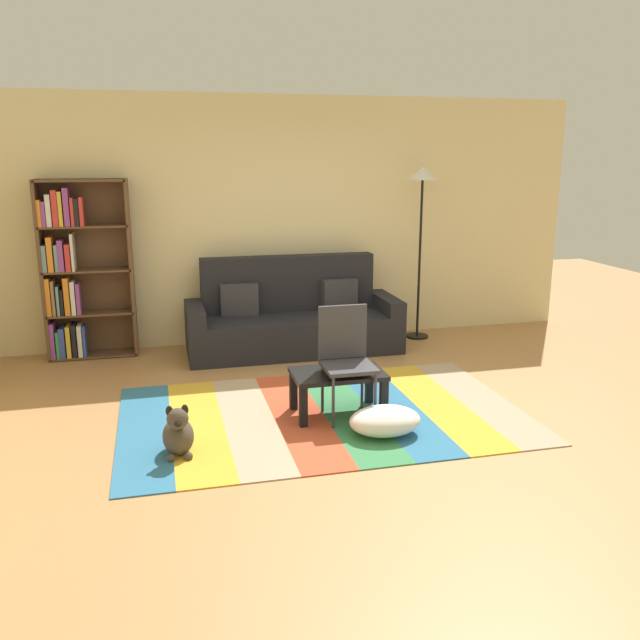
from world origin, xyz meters
TOP-DOWN VIEW (x-y plane):
  - ground_plane at (0.00, 0.00)m, footprint 14.00×14.00m
  - back_wall at (0.00, 2.55)m, footprint 6.80×0.10m
  - rug at (-0.18, 0.12)m, footprint 3.24×2.05m
  - couch at (-0.04, 2.02)m, footprint 2.26×0.80m
  - bookshelf at (-2.24, 2.31)m, footprint 0.90×0.28m
  - coffee_table at (-0.06, 0.10)m, footprint 0.74×0.46m
  - pouf at (0.18, -0.38)m, footprint 0.55×0.40m
  - dog at (-1.35, -0.35)m, footprint 0.22×0.35m
  - standing_lamp at (1.48, 2.18)m, footprint 0.32×0.32m
  - tv_remote at (-0.00, 0.12)m, footprint 0.10×0.15m
  - folding_chair at (0.00, 0.09)m, footprint 0.40×0.40m

SIDE VIEW (x-z plane):
  - ground_plane at x=0.00m, z-range 0.00..0.00m
  - rug at x=-0.18m, z-range 0.00..0.01m
  - pouf at x=0.18m, z-range 0.01..0.23m
  - dog at x=-1.35m, z-range -0.04..0.36m
  - coffee_table at x=-0.06m, z-range 0.12..0.48m
  - couch at x=-0.04m, z-range -0.16..0.84m
  - tv_remote at x=0.00m, z-range 0.37..0.39m
  - folding_chair at x=0.00m, z-range 0.08..0.98m
  - bookshelf at x=-2.24m, z-range -0.01..1.83m
  - back_wall at x=0.00m, z-range 0.00..2.70m
  - standing_lamp at x=1.48m, z-range 0.65..2.59m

